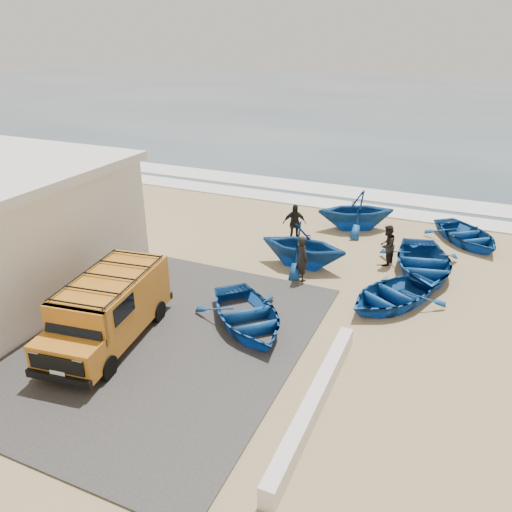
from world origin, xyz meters
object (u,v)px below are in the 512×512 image
(boat_mid_left, at_px, (303,245))
(boat_near_right, at_px, (391,295))
(parapet, at_px, (315,401))
(boat_mid_right, at_px, (423,263))
(boat_near_left, at_px, (247,316))
(fisherman_front, at_px, (302,258))
(van, at_px, (109,308))
(boat_far_right, at_px, (467,235))
(boat_far_left, at_px, (356,210))
(fisherman_back, at_px, (294,223))
(fisherman_middle, at_px, (387,245))

(boat_mid_left, bearing_deg, boat_near_right, -112.17)
(parapet, relative_size, boat_mid_right, 1.43)
(boat_near_left, xyz_separation_m, fisherman_front, (0.46, 3.66, 0.45))
(van, distance_m, boat_near_left, 4.05)
(van, bearing_deg, parapet, -12.25)
(boat_mid_left, bearing_deg, boat_far_right, -46.53)
(boat_mid_right, distance_m, boat_far_left, 4.89)
(boat_mid_left, bearing_deg, boat_near_left, -179.36)
(parapet, distance_m, boat_far_left, 12.31)
(fisherman_back, bearing_deg, boat_near_left, -109.49)
(boat_near_right, distance_m, fisherman_front, 3.37)
(van, bearing_deg, boat_mid_left, 55.85)
(van, xyz_separation_m, boat_far_left, (4.36, 11.65, -0.17))
(boat_mid_right, bearing_deg, parapet, -112.48)
(van, height_order, boat_far_left, van)
(van, xyz_separation_m, boat_mid_right, (7.73, 8.14, -0.63))
(boat_near_right, height_order, boat_mid_left, boat_mid_left)
(boat_near_right, bearing_deg, boat_far_left, 143.83)
(boat_mid_left, height_order, boat_far_right, boat_mid_left)
(fisherman_front, bearing_deg, parapet, 150.90)
(boat_far_left, relative_size, fisherman_front, 2.02)
(boat_far_right, xyz_separation_m, fisherman_middle, (-2.75, -3.51, 0.42))
(parapet, height_order, boat_mid_right, boat_mid_right)
(parapet, height_order, van, van)
(parapet, distance_m, fisherman_back, 10.37)
(boat_near_right, height_order, fisherman_middle, fisherman_middle)
(parapet, relative_size, fisherman_middle, 3.77)
(boat_near_left, bearing_deg, fisherman_front, 39.22)
(fisherman_middle, bearing_deg, parapet, 13.05)
(boat_near_right, relative_size, boat_mid_left, 1.08)
(boat_near_left, xyz_separation_m, fisherman_back, (-0.98, 6.86, 0.45))
(boat_near_right, distance_m, boat_far_right, 6.87)
(boat_mid_left, distance_m, boat_far_right, 7.50)
(van, bearing_deg, boat_near_left, 25.90)
(boat_far_left, relative_size, fisherman_back, 2.02)
(parapet, xyz_separation_m, fisherman_back, (-3.97, 9.57, 0.57))
(fisherman_front, bearing_deg, boat_far_left, -56.49)
(fisherman_back, bearing_deg, boat_far_right, -4.88)
(parapet, relative_size, fisherman_front, 3.56)
(fisherman_back, bearing_deg, boat_far_left, 24.31)
(boat_mid_left, height_order, boat_mid_right, boat_mid_left)
(boat_near_left, distance_m, boat_mid_left, 4.77)
(boat_mid_right, distance_m, fisherman_front, 4.57)
(parapet, distance_m, boat_near_right, 5.86)
(parapet, bearing_deg, boat_far_right, 77.42)
(boat_near_left, height_order, boat_near_right, boat_near_left)
(boat_near_left, relative_size, boat_far_right, 1.05)
(parapet, bearing_deg, fisherman_front, 111.67)
(van, relative_size, boat_near_left, 1.28)
(parapet, relative_size, boat_far_left, 1.76)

